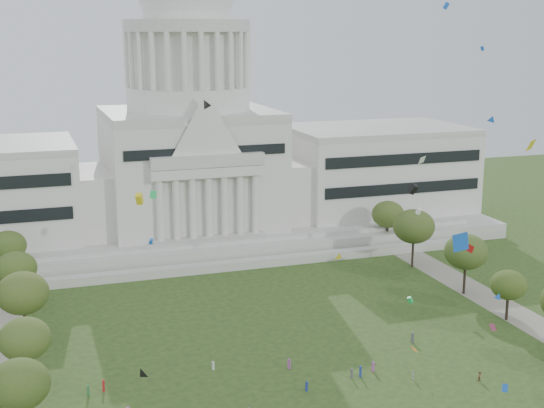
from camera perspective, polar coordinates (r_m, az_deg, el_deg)
capitol at (r=202.62m, az=-6.18°, el=3.66°), size 160.00×64.50×91.30m
path_left at (r=124.67m, az=-19.69°, el=-13.91°), size 8.00×160.00×0.04m
path_right at (r=153.91m, az=19.29°, el=-8.65°), size 8.00×160.00×0.04m
row_tree_l_2 at (r=109.46m, az=-18.53°, el=-12.77°), size 8.42×8.42×11.97m
row_tree_l_3 at (r=124.80m, az=-18.13°, el=-9.63°), size 8.12×8.12×11.55m
row_tree_r_3 at (r=152.81m, az=17.39°, el=-5.85°), size 7.01×7.01×9.98m
row_tree_l_4 at (r=141.75m, az=-18.27°, el=-6.40°), size 9.29×9.29×13.21m
row_tree_r_4 at (r=164.53m, az=14.40°, el=-3.51°), size 9.19×9.19×13.06m
row_tree_l_5 at (r=159.77m, az=-18.73°, el=-4.62°), size 8.33×8.33×11.85m
row_tree_r_5 at (r=180.31m, az=10.63°, el=-1.67°), size 9.82×9.82×13.96m
row_tree_l_6 at (r=177.26m, az=-19.28°, el=-3.00°), size 8.19×8.19×11.64m
row_tree_r_6 at (r=197.11m, az=8.73°, el=-0.77°), size 8.42×8.42×11.97m
person_2 at (r=128.28m, az=15.41°, el=-12.39°), size 0.97×0.78×1.74m
person_10 at (r=126.48m, az=10.59°, el=-12.54°), size 0.76×1.05×1.61m
kite_swarm at (r=105.46m, az=8.65°, el=-2.12°), size 88.05×95.63×59.06m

